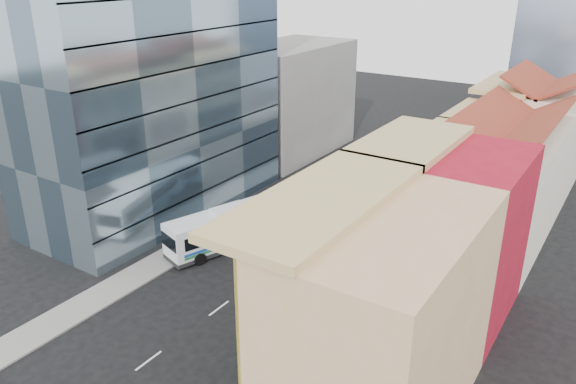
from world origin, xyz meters
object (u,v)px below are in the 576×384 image
Objects in this scene: shophouse_tan at (382,323)px; bus_left_near at (229,226)px; bus_left_far at (282,216)px; bus_right at (348,254)px; office_tower at (147,60)px.

shophouse_tan is 22.85m from bus_left_near.
bus_left_near reaches higher than bus_left_far.
bus_left_near is 11.11m from bus_right.
office_tower is at bearing 175.35° from bus_right.
bus_right is at bearing -25.14° from bus_left_far.
bus_left_far is at bearing 158.06° from bus_right.
shophouse_tan is 1.18× the size of bus_left_near.
bus_left_near is at bearing -121.82° from bus_left_far.
shophouse_tan is at bearing -57.82° from bus_right.
office_tower is 17.65m from bus_left_near.
office_tower is at bearing -176.73° from bus_left_far.
bus_right is (8.56, -3.19, -0.01)m from bus_left_far.
bus_left_far is at bearing 136.93° from shophouse_tan.
office_tower is at bearing -175.59° from bus_left_near.
bus_left_far reaches higher than bus_right.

